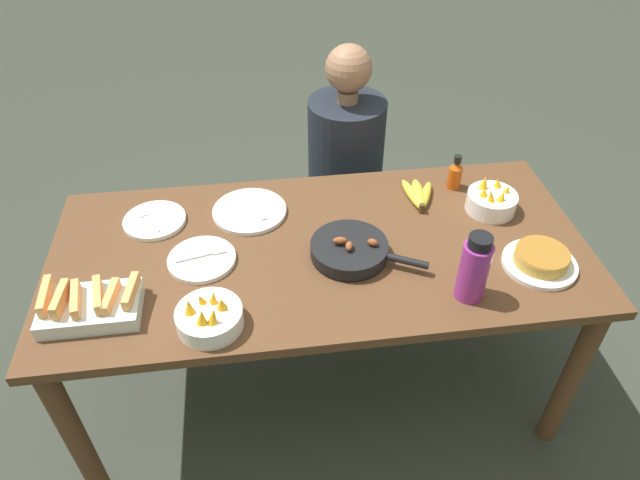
# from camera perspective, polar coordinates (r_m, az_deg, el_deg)

# --- Properties ---
(ground_plane) EXTENTS (14.00, 14.00, 0.00)m
(ground_plane) POSITION_cam_1_polar(r_m,az_deg,el_deg) (2.46, 0.00, -13.92)
(ground_plane) COLOR #383D33
(dining_table) EXTENTS (1.78, 0.83, 0.75)m
(dining_table) POSITION_cam_1_polar(r_m,az_deg,el_deg) (1.96, 0.00, -2.82)
(dining_table) COLOR brown
(dining_table) RESTS_ON ground_plane
(banana_bunch) EXTENTS (0.13, 0.20, 0.04)m
(banana_bunch) POSITION_cam_1_polar(r_m,az_deg,el_deg) (2.13, 9.83, 4.44)
(banana_bunch) COLOR yellow
(banana_bunch) RESTS_ON dining_table
(melon_tray) EXTENTS (0.28, 0.18, 0.10)m
(melon_tray) POSITION_cam_1_polar(r_m,az_deg,el_deg) (1.79, -22.05, -6.10)
(melon_tray) COLOR silver
(melon_tray) RESTS_ON dining_table
(skillet) EXTENTS (0.36, 0.26, 0.08)m
(skillet) POSITION_cam_1_polar(r_m,az_deg,el_deg) (1.85, 3.06, -1.00)
(skillet) COLOR black
(skillet) RESTS_ON dining_table
(frittata_plate_center) EXTENTS (0.24, 0.24, 0.06)m
(frittata_plate_center) POSITION_cam_1_polar(r_m,az_deg,el_deg) (1.95, 21.20, -1.86)
(frittata_plate_center) COLOR white
(frittata_plate_center) RESTS_ON dining_table
(empty_plate_near_front) EXTENTS (0.22, 0.22, 0.02)m
(empty_plate_near_front) POSITION_cam_1_polar(r_m,az_deg,el_deg) (1.88, -11.73, -1.91)
(empty_plate_near_front) COLOR white
(empty_plate_near_front) RESTS_ON dining_table
(empty_plate_far_left) EXTENTS (0.22, 0.22, 0.02)m
(empty_plate_far_left) POSITION_cam_1_polar(r_m,az_deg,el_deg) (2.08, -16.21, 1.89)
(empty_plate_far_left) COLOR white
(empty_plate_far_left) RESTS_ON dining_table
(empty_plate_far_right) EXTENTS (0.26, 0.26, 0.02)m
(empty_plate_far_right) POSITION_cam_1_polar(r_m,az_deg,el_deg) (2.05, -7.05, 2.88)
(empty_plate_far_right) COLOR white
(empty_plate_far_right) RESTS_ON dining_table
(fruit_bowl_mango) EXTENTS (0.19, 0.19, 0.11)m
(fruit_bowl_mango) POSITION_cam_1_polar(r_m,az_deg,el_deg) (1.66, -11.01, -7.56)
(fruit_bowl_mango) COLOR white
(fruit_bowl_mango) RESTS_ON dining_table
(fruit_bowl_citrus) EXTENTS (0.18, 0.18, 0.12)m
(fruit_bowl_citrus) POSITION_cam_1_polar(r_m,az_deg,el_deg) (2.12, 16.76, 3.79)
(fruit_bowl_citrus) COLOR white
(fruit_bowl_citrus) RESTS_ON dining_table
(water_bottle) EXTENTS (0.09, 0.09, 0.23)m
(water_bottle) POSITION_cam_1_polar(r_m,az_deg,el_deg) (1.72, 15.15, -2.77)
(water_bottle) COLOR #992D89
(water_bottle) RESTS_ON dining_table
(hot_sauce_bottle) EXTENTS (0.05, 0.05, 0.14)m
(hot_sauce_bottle) POSITION_cam_1_polar(r_m,az_deg,el_deg) (2.20, 13.37, 6.47)
(hot_sauce_bottle) COLOR #C64C0F
(hot_sauce_bottle) RESTS_ON dining_table
(person_figure) EXTENTS (0.36, 0.36, 1.16)m
(person_figure) POSITION_cam_1_polar(r_m,az_deg,el_deg) (2.62, 2.46, 4.91)
(person_figure) COLOR black
(person_figure) RESTS_ON ground_plane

